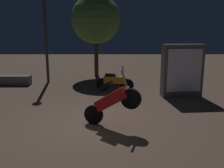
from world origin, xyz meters
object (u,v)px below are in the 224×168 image
motorcycle_orange_parked_left (115,81)px  streetlamp_near (45,22)px  motorcycle_red_foreground (112,101)px  kiosk_billboard (182,71)px  person_rider_beside (172,63)px

motorcycle_orange_parked_left → streetlamp_near: streetlamp_near is taller
motorcycle_red_foreground → kiosk_billboard: bearing=69.0°
streetlamp_near → kiosk_billboard: (6.10, -2.76, -1.94)m
motorcycle_red_foreground → person_rider_beside: size_ratio=0.94×
motorcycle_orange_parked_left → person_rider_beside: person_rider_beside is taller
person_rider_beside → streetlamp_near: bearing=-103.6°
motorcycle_red_foreground → streetlamp_near: size_ratio=0.35×
motorcycle_red_foreground → person_rider_beside: person_rider_beside is taller
person_rider_beside → motorcycle_orange_parked_left: bearing=-71.8°
motorcycle_red_foreground → streetlamp_near: streetlamp_near is taller
kiosk_billboard → motorcycle_orange_parked_left: bearing=-22.3°
motorcycle_orange_parked_left → motorcycle_red_foreground: bearing=-83.2°
motorcycle_red_foreground → motorcycle_orange_parked_left: 4.07m
motorcycle_red_foreground → motorcycle_orange_parked_left: bearing=108.4°
motorcycle_red_foreground → streetlamp_near: (-3.28, 5.97, 2.25)m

